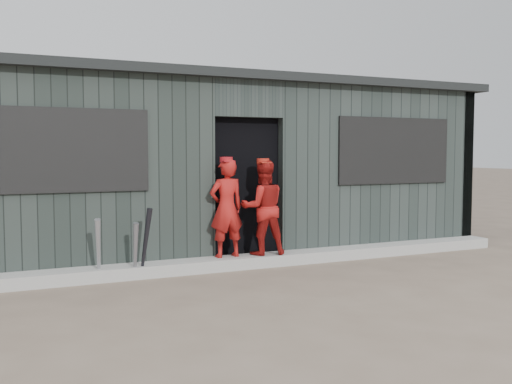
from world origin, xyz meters
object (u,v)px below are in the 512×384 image
dugout (212,167)px  player_red_left (226,208)px  player_grey_back (271,212)px  bat_left (98,250)px  bat_right (145,243)px  player_red_right (263,208)px  bat_mid (135,251)px

dugout → player_red_left: bearing=-103.6°
player_red_left → dugout: dugout is taller
dugout → player_grey_back: bearing=-66.5°
player_red_left → dugout: bearing=-108.0°
bat_left → bat_right: bearing=-1.3°
bat_right → player_red_left: size_ratio=0.67×
player_red_left → player_red_right: (0.52, -0.02, -0.01)m
player_red_right → dugout: dugout is taller
bat_mid → player_grey_back: size_ratio=0.53×
bat_mid → dugout: dugout is taller
bat_right → dugout: size_ratio=0.10×
bat_left → player_red_left: (1.67, 0.19, 0.41)m
bat_mid → player_red_left: (1.25, 0.20, 0.44)m
bat_mid → player_red_left: bearing=9.3°
bat_mid → player_red_right: 1.83m
bat_left → player_grey_back: player_grey_back is taller
bat_right → player_grey_back: bearing=19.4°
player_red_left → player_grey_back: 1.03m
player_red_left → dugout: size_ratio=0.16×
bat_right → player_red_right: size_ratio=0.69×
player_red_left → player_red_right: bearing=173.6°
bat_mid → player_red_left: player_red_left is taller
bat_mid → dugout: size_ratio=0.08×
bat_left → bat_right: bat_right is taller
player_red_right → player_grey_back: size_ratio=0.96×
dugout → bat_mid: bearing=-131.7°
player_red_right → player_grey_back: bearing=-116.9°
bat_left → player_red_left: size_ratio=0.62×
bat_left → player_red_right: player_red_right is taller
bat_left → player_red_left: player_red_left is taller
bat_mid → player_grey_back: bearing=18.4°
bat_left → dugout: (2.07, 1.83, 0.90)m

